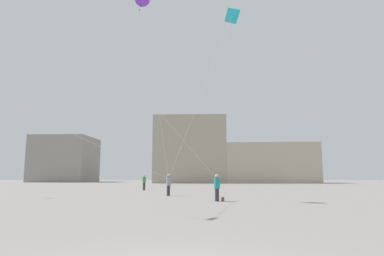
% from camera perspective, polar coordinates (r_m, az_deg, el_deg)
% --- Properties ---
extents(person_in_teal, '(0.35, 0.35, 1.61)m').
position_cam_1_polar(person_in_teal, '(20.33, 4.27, -9.88)').
color(person_in_teal, '#2D2D33').
rests_on(person_in_teal, ground_plane).
extents(person_in_green, '(0.36, 0.36, 1.67)m').
position_cam_1_polar(person_in_green, '(37.12, -8.16, -9.05)').
color(person_in_green, '#2D2D33').
rests_on(person_in_green, ground_plane).
extents(person_in_grey, '(0.36, 0.36, 1.67)m').
position_cam_1_polar(person_in_grey, '(26.03, -4.03, -9.46)').
color(person_in_grey, '#2D2D33').
rests_on(person_in_grey, ground_plane).
extents(kite_cyan_delta, '(5.82, 1.70, 13.74)m').
position_cam_1_polar(kite_cyan_delta, '(29.13, 6.75, 18.01)').
color(kite_cyan_delta, '#1EB2C6').
extents(kite_violet_diamond, '(2.23, 4.80, 12.86)m').
position_cam_1_polar(kite_violet_diamond, '(25.15, -8.42, 20.59)').
color(kite_violet_diamond, purple).
extents(building_left_hall, '(15.77, 15.90, 12.67)m').
position_cam_1_polar(building_left_hall, '(102.50, -20.78, -5.04)').
color(building_left_hall, gray).
rests_on(building_left_hall, ground_plane).
extents(building_centre_hall, '(17.09, 11.50, 15.63)m').
position_cam_1_polar(building_centre_hall, '(80.88, -0.28, -3.80)').
color(building_centre_hall, '#A39984').
rests_on(building_centre_hall, ground_plane).
extents(building_right_hall, '(23.43, 12.95, 9.14)m').
position_cam_1_polar(building_right_hall, '(81.99, 12.47, -5.94)').
color(building_right_hall, '#B2A893').
rests_on(building_right_hall, ground_plane).
extents(handbag_beside_flyer, '(0.21, 0.34, 0.24)m').
position_cam_1_polar(handbag_beside_flyer, '(20.49, 5.28, -11.99)').
color(handbag_beside_flyer, brown).
rests_on(handbag_beside_flyer, ground_plane).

